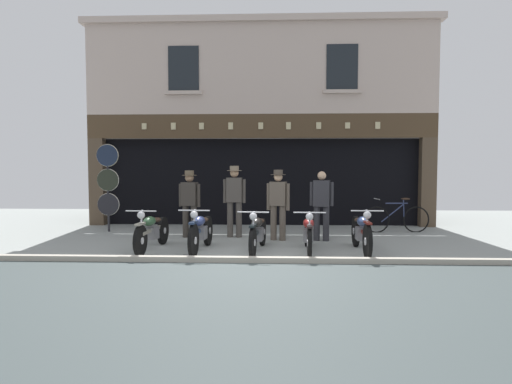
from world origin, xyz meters
TOP-DOWN VIEW (x-y plane):
  - ground at (0.00, -0.98)m, footprint 22.27×22.00m
  - shop_facade at (0.00, 7.02)m, footprint 10.57×4.42m
  - motorcycle_left at (-2.15, 1.18)m, footprint 0.62×2.02m
  - motorcycle_center_left at (-1.10, 1.11)m, footprint 0.62×1.99m
  - motorcycle_center at (0.08, 1.13)m, footprint 0.62×2.01m
  - motorcycle_center_right at (1.12, 1.07)m, footprint 0.62×1.91m
  - motorcycle_right at (2.21, 1.11)m, footprint 0.62×2.02m
  - salesman_left at (-1.68, 2.87)m, footprint 0.55×0.36m
  - shopkeeper_center at (-0.57, 2.96)m, footprint 0.56×0.37m
  - salesman_right at (0.52, 2.54)m, footprint 0.55×0.35m
  - assistant_far_right at (1.54, 2.51)m, footprint 0.55×0.29m
  - tyre_sign_pole at (-4.07, 3.77)m, footprint 0.61×0.06m
  - advert_board_near at (1.80, 5.40)m, footprint 0.69×0.03m
  - leaning_bicycle at (3.71, 3.96)m, footprint 1.79×0.50m

SIDE VIEW (x-z plane):
  - ground at x=0.00m, z-range -0.13..0.05m
  - leaning_bicycle at x=3.71m, z-range -0.10..0.85m
  - motorcycle_center_right at x=1.12m, z-range -0.04..0.86m
  - motorcycle_center at x=0.08m, z-range -0.04..0.86m
  - motorcycle_left at x=-2.15m, z-range -0.04..0.87m
  - motorcycle_center_left at x=-1.10m, z-range -0.03..0.89m
  - motorcycle_right at x=2.21m, z-range -0.03..0.90m
  - assistant_far_right at x=1.54m, z-range 0.09..1.74m
  - salesman_left at x=-1.68m, z-range 0.10..1.76m
  - salesman_right at x=0.52m, z-range 0.10..1.78m
  - shopkeeper_center at x=-0.57m, z-range 0.11..1.89m
  - tyre_sign_pole at x=-4.07m, z-range 0.19..2.56m
  - shop_facade at x=0.00m, z-range -1.38..4.74m
  - advert_board_near at x=1.80m, z-range 1.17..2.22m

